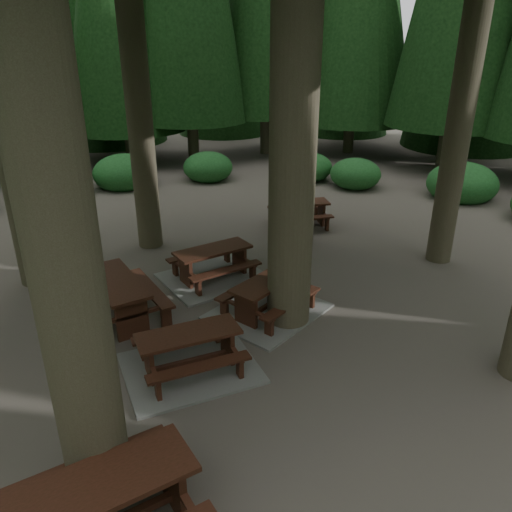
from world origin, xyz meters
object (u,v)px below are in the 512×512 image
object	(u,v)px
picnic_table_a	(268,302)
picnic_table_f	(190,357)
picnic_table_c	(214,269)
picnic_table_d	(300,210)
picnic_table_b	(118,293)
picnic_table_e	(102,502)

from	to	relation	value
picnic_table_a	picnic_table_f	xyz separation A→B (m)	(-1.85, -1.47, -0.00)
picnic_table_c	picnic_table_f	xyz separation A→B (m)	(-1.08, -3.33, -0.01)
picnic_table_c	picnic_table_d	xyz separation A→B (m)	(3.21, 2.88, 0.23)
picnic_table_b	picnic_table_d	distance (m)	6.80
picnic_table_b	picnic_table_e	size ratio (longest dim) A/B	0.97
picnic_table_a	picnic_table_d	xyz separation A→B (m)	(2.45, 4.73, 0.24)
picnic_table_e	picnic_table_f	xyz separation A→B (m)	(1.40, 2.89, -0.34)
picnic_table_b	picnic_table_c	world-z (taller)	picnic_table_b
picnic_table_a	picnic_table_c	xyz separation A→B (m)	(-0.76, 1.86, 0.01)
picnic_table_a	picnic_table_b	distance (m)	3.02
picnic_table_a	picnic_table_f	bearing A→B (deg)	-175.80
picnic_table_b	picnic_table_c	xyz separation A→B (m)	(2.18, 1.26, -0.32)
picnic_table_a	picnic_table_e	world-z (taller)	picnic_table_e
picnic_table_a	picnic_table_d	world-z (taller)	picnic_table_a
picnic_table_b	picnic_table_d	world-z (taller)	picnic_table_b
picnic_table_a	picnic_table_c	distance (m)	2.01
picnic_table_d	picnic_table_f	bearing A→B (deg)	-119.77
picnic_table_d	picnic_table_f	size ratio (longest dim) A/B	0.75
picnic_table_a	picnic_table_c	size ratio (longest dim) A/B	1.05
picnic_table_b	picnic_table_d	size ratio (longest dim) A/B	1.31
picnic_table_d	picnic_table_b	bearing A→B (deg)	-137.59
picnic_table_b	picnic_table_e	xyz separation A→B (m)	(-0.30, -4.96, 0.02)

